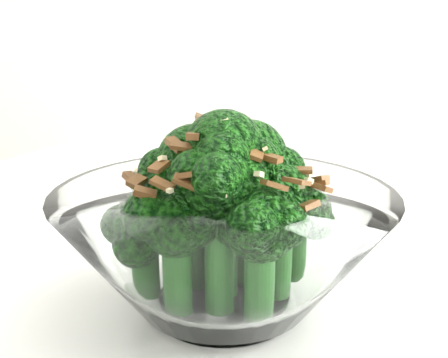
# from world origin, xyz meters

# --- Properties ---
(broccoli_dish) EXTENTS (0.24, 0.24, 0.15)m
(broccoli_dish) POSITION_xyz_m (0.00, -0.15, 0.81)
(broccoli_dish) COLOR white
(broccoli_dish) RESTS_ON table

